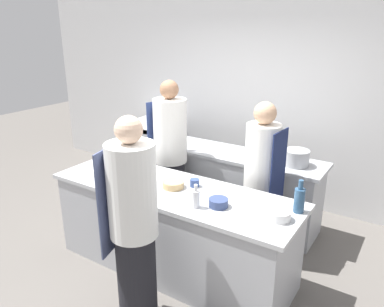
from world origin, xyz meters
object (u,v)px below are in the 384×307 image
chef_at_pass_far (170,156)px  bottle_olive_oil (124,165)px  chef_at_stove (261,181)px  bowl_ceramic_blue (279,215)px  cup (195,183)px  chef_at_prep_near (134,226)px  bottle_wine (196,198)px  bowl_prep_small (143,170)px  bottle_vinegar (299,199)px  bowl_mixing_large (174,184)px  stockpot (296,158)px  oven_range (151,151)px  bowl_wooden_salad (218,203)px

chef_at_pass_far → bottle_olive_oil: size_ratio=8.91×
chef_at_stove → bowl_ceramic_blue: bearing=35.8°
bowl_ceramic_blue → cup: bearing=169.0°
chef_at_prep_near → bottle_wine: (0.24, 0.52, 0.09)m
chef_at_prep_near → bowl_prep_small: 1.09m
chef_at_prep_near → bottle_olive_oil: chef_at_prep_near is taller
chef_at_pass_far → bottle_wine: size_ratio=8.45×
bottle_vinegar → bowl_mixing_large: 1.18m
chef_at_pass_far → chef_at_stove: bearing=-73.8°
chef_at_prep_near → bottle_vinegar: size_ratio=6.16×
stockpot → chef_at_pass_far: bearing=-160.1°
bowl_ceramic_blue → stockpot: size_ratio=0.68×
oven_range → bowl_ceramic_blue: 3.28m
chef_at_stove → bottle_olive_oil: chef_at_stove is taller
chef_at_pass_far → cup: 0.95m
bottle_wine → bottle_vinegar: bearing=27.5°
bowl_wooden_salad → stockpot: stockpot is taller
chef_at_prep_near → chef_at_pass_far: chef_at_pass_far is taller
bottle_olive_oil → stockpot: (1.47, 1.20, 0.01)m
chef_at_pass_far → bowl_wooden_salad: bearing=-109.6°
chef_at_prep_near → cup: size_ratio=19.44×
oven_range → stockpot: 2.56m
bowl_mixing_large → chef_at_stove: bearing=49.6°
chef_at_prep_near → bowl_mixing_large: chef_at_prep_near is taller
chef_at_pass_far → bowl_prep_small: size_ratio=9.17×
bottle_vinegar → bowl_wooden_salad: bottle_vinegar is taller
oven_range → bottle_vinegar: bottle_vinegar is taller
bowl_prep_small → stockpot: (1.28, 1.11, 0.06)m
oven_range → stockpot: bearing=-10.9°
chef_at_stove → bottle_vinegar: bearing=49.8°
oven_range → bottle_wine: bearing=-43.2°
bottle_wine → bowl_prep_small: size_ratio=1.08×
bottle_vinegar → bowl_prep_small: 1.65m
bottle_olive_oil → chef_at_prep_near: bearing=-43.6°
bottle_vinegar → stockpot: bearing=109.2°
bottle_olive_oil → stockpot: size_ratio=0.72×
chef_at_prep_near → cup: (0.00, 0.89, 0.05)m
chef_at_stove → bowl_ceramic_blue: chef_at_stove is taller
bottle_wine → bowl_ceramic_blue: (0.67, 0.19, -0.05)m
oven_range → cup: 2.45m
bottle_vinegar → bowl_mixing_large: size_ratio=1.38×
bowl_wooden_salad → bottle_vinegar: bearing=24.6°
bottle_wine → cup: size_ratio=2.32×
chef_at_stove → bottle_wine: 0.97m
bowl_wooden_salad → bottle_wine: bearing=-142.7°
bowl_mixing_large → cup: cup is taller
bottle_wine → chef_at_stove: bearing=77.7°
bottle_vinegar → bottle_wine: 0.86m
chef_at_pass_far → bowl_mixing_large: bearing=-124.7°
bottle_olive_oil → cup: bearing=6.8°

